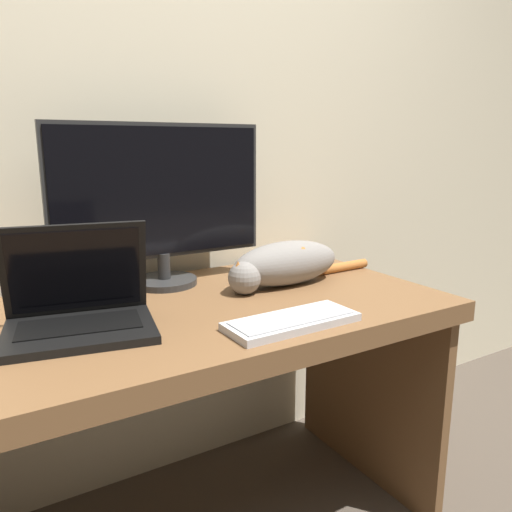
# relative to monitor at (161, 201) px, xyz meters

# --- Properties ---
(wall_back) EXTENTS (6.40, 0.06, 2.60)m
(wall_back) POSITION_rel_monitor_xyz_m (-0.01, 0.18, 0.27)
(wall_back) COLOR beige
(wall_back) RESTS_ON ground_plane
(desk) EXTENTS (1.43, 0.75, 0.77)m
(desk) POSITION_rel_monitor_xyz_m (-0.01, -0.25, -0.43)
(desk) COLOR brown
(desk) RESTS_ON ground_plane
(monitor) EXTENTS (0.68, 0.21, 0.51)m
(monitor) POSITION_rel_monitor_xyz_m (0.00, 0.00, 0.00)
(monitor) COLOR #282828
(monitor) RESTS_ON desk
(laptop) EXTENTS (0.38, 0.31, 0.26)m
(laptop) POSITION_rel_monitor_xyz_m (-0.32, -0.29, -0.22)
(laptop) COLOR black
(laptop) RESTS_ON desk
(external_keyboard) EXTENTS (0.35, 0.14, 0.02)m
(external_keyboard) POSITION_rel_monitor_xyz_m (0.14, -0.52, -0.26)
(external_keyboard) COLOR #BCBCC1
(external_keyboard) RESTS_ON desk
(cat) EXTENTS (0.60, 0.17, 0.14)m
(cat) POSITION_rel_monitor_xyz_m (0.33, -0.20, -0.20)
(cat) COLOR gray
(cat) RESTS_ON desk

